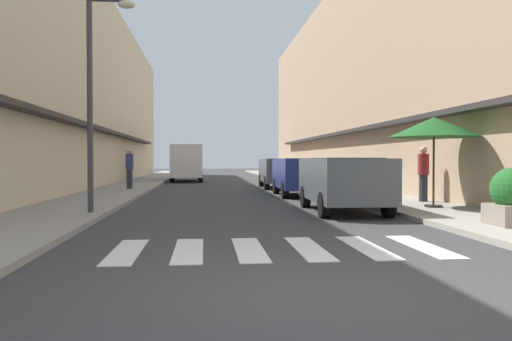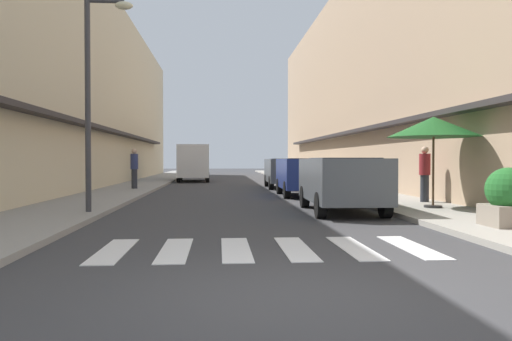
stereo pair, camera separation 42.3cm
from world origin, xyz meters
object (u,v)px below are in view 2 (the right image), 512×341
object	(u,v)px
cafe_umbrella	(434,127)
pedestrian_walking_near	(425,173)
parked_car_near	(341,178)
street_lamp	(95,80)
delivery_van	(193,160)
pedestrian_walking_far	(134,167)
planter_corner	(508,198)
parked_car_far	(285,170)
parked_car_mid	(303,172)

from	to	relation	value
cafe_umbrella	pedestrian_walking_near	distance (m)	2.28
parked_car_near	cafe_umbrella	world-z (taller)	cafe_umbrella
parked_car_near	street_lamp	bearing A→B (deg)	-175.93
delivery_van	cafe_umbrella	world-z (taller)	cafe_umbrella
pedestrian_walking_far	planter_corner	bearing A→B (deg)	-89.27
parked_car_far	planter_corner	size ratio (longest dim) A/B	3.93
delivery_van	pedestrian_walking_near	world-z (taller)	delivery_van
street_lamp	pedestrian_walking_near	world-z (taller)	street_lamp
parked_car_near	cafe_umbrella	distance (m)	2.87
planter_corner	pedestrian_walking_near	bearing A→B (deg)	83.06
planter_corner	pedestrian_walking_far	size ratio (longest dim) A/B	0.64
parked_car_near	cafe_umbrella	size ratio (longest dim) A/B	1.71
parked_car_mid	parked_car_far	world-z (taller)	same
parked_car_far	parked_car_near	bearing A→B (deg)	-90.00
parked_car_far	pedestrian_walking_near	xyz separation A→B (m)	(3.04, -9.87, 0.10)
parked_car_far	planter_corner	world-z (taller)	parked_car_far
planter_corner	cafe_umbrella	bearing A→B (deg)	87.54
parked_car_near	planter_corner	distance (m)	4.54
street_lamp	pedestrian_walking_far	distance (m)	10.46
planter_corner	pedestrian_walking_near	world-z (taller)	pedestrian_walking_near
parked_car_mid	pedestrian_walking_near	distance (m)	5.30
parked_car_mid	pedestrian_walking_near	bearing A→B (deg)	-54.94
pedestrian_walking_far	cafe_umbrella	bearing A→B (deg)	-79.50
delivery_van	parked_car_far	bearing A→B (deg)	-59.07
parked_car_far	delivery_van	xyz separation A→B (m)	(-4.94, 8.24, 0.48)
delivery_van	cafe_umbrella	bearing A→B (deg)	-69.48
parked_car_mid	pedestrian_walking_far	distance (m)	7.95
parked_car_near	pedestrian_walking_far	size ratio (longest dim) A/B	2.35
parked_car_mid	pedestrian_walking_far	bearing A→B (deg)	152.95
parked_car_mid	parked_car_far	bearing A→B (deg)	90.00
parked_car_mid	pedestrian_walking_near	size ratio (longest dim) A/B	2.31
parked_car_mid	street_lamp	world-z (taller)	street_lamp
parked_car_near	cafe_umbrella	bearing A→B (deg)	-0.92
parked_car_far	street_lamp	xyz separation A→B (m)	(-6.35, -12.10, 2.49)
street_lamp	pedestrian_walking_far	size ratio (longest dim) A/B	3.00
planter_corner	parked_car_near	bearing A→B (deg)	121.27
parked_car_near	parked_car_far	bearing A→B (deg)	90.00
parked_car_mid	pedestrian_walking_near	xyz separation A→B (m)	(3.04, -4.33, 0.10)
pedestrian_walking_far	parked_car_near	bearing A→B (deg)	-87.96
pedestrian_walking_near	pedestrian_walking_far	size ratio (longest dim) A/B	0.95
parked_car_near	pedestrian_walking_near	bearing A→B (deg)	30.23
planter_corner	pedestrian_walking_near	distance (m)	5.70
planter_corner	street_lamp	bearing A→B (deg)	158.52
parked_car_mid	street_lamp	distance (m)	9.46
cafe_umbrella	parked_car_far	bearing A→B (deg)	102.17
parked_car_near	parked_car_far	world-z (taller)	same
street_lamp	cafe_umbrella	size ratio (longest dim) A/B	2.18
parked_car_near	parked_car_far	xyz separation A→B (m)	(-0.00, 11.64, 0.00)
delivery_van	pedestrian_walking_far	size ratio (longest dim) A/B	3.04
delivery_van	pedestrian_walking_near	distance (m)	19.79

